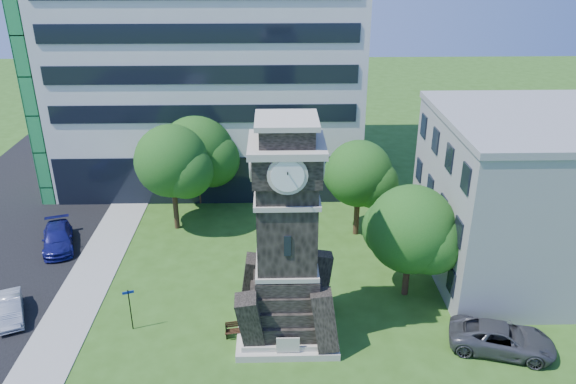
{
  "coord_description": "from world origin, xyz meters",
  "views": [
    {
      "loc": [
        2.43,
        -23.34,
        19.91
      ],
      "look_at": [
        3.17,
        6.35,
        6.43
      ],
      "focal_mm": 35.0,
      "sensor_mm": 36.0,
      "label": 1
    }
  ],
  "objects_px": {
    "car_east_lot": "(502,338)",
    "car_street_north": "(58,238)",
    "street_sign": "(130,305)",
    "park_bench": "(242,328)",
    "clock_tower": "(287,247)",
    "car_street_mid": "(10,309)"
  },
  "relations": [
    {
      "from": "car_east_lot",
      "to": "car_street_north",
      "type": "bearing_deg",
      "value": 83.06
    },
    {
      "from": "car_east_lot",
      "to": "street_sign",
      "type": "height_order",
      "value": "street_sign"
    },
    {
      "from": "car_east_lot",
      "to": "street_sign",
      "type": "distance_m",
      "value": 19.99
    },
    {
      "from": "park_bench",
      "to": "clock_tower",
      "type": "bearing_deg",
      "value": 2.66
    },
    {
      "from": "clock_tower",
      "to": "car_east_lot",
      "type": "bearing_deg",
      "value": -10.17
    },
    {
      "from": "car_street_mid",
      "to": "park_bench",
      "type": "distance_m",
      "value": 13.49
    },
    {
      "from": "street_sign",
      "to": "car_street_mid",
      "type": "bearing_deg",
      "value": 151.94
    },
    {
      "from": "car_street_north",
      "to": "clock_tower",
      "type": "bearing_deg",
      "value": -49.66
    },
    {
      "from": "car_street_mid",
      "to": "car_street_north",
      "type": "relative_size",
      "value": 0.77
    },
    {
      "from": "car_street_north",
      "to": "park_bench",
      "type": "xyz_separation_m",
      "value": [
        13.42,
        -10.06,
        -0.2
      ]
    },
    {
      "from": "car_street_mid",
      "to": "park_bench",
      "type": "xyz_separation_m",
      "value": [
        13.34,
        -1.98,
        -0.11
      ]
    },
    {
      "from": "car_street_north",
      "to": "car_east_lot",
      "type": "relative_size",
      "value": 0.9
    },
    {
      "from": "car_street_north",
      "to": "car_east_lot",
      "type": "xyz_separation_m",
      "value": [
        27.11,
        -11.53,
        0.05
      ]
    },
    {
      "from": "park_bench",
      "to": "street_sign",
      "type": "distance_m",
      "value": 6.29
    },
    {
      "from": "car_street_mid",
      "to": "car_east_lot",
      "type": "relative_size",
      "value": 0.69
    },
    {
      "from": "car_street_mid",
      "to": "car_street_north",
      "type": "xyz_separation_m",
      "value": [
        -0.07,
        8.08,
        0.09
      ]
    },
    {
      "from": "car_street_mid",
      "to": "car_east_lot",
      "type": "distance_m",
      "value": 27.26
    },
    {
      "from": "car_street_north",
      "to": "street_sign",
      "type": "relative_size",
      "value": 1.88
    },
    {
      "from": "park_bench",
      "to": "car_street_north",
      "type": "bearing_deg",
      "value": 133.27
    },
    {
      "from": "car_street_mid",
      "to": "street_sign",
      "type": "xyz_separation_m",
      "value": [
        7.2,
        -1.21,
        1.0
      ]
    },
    {
      "from": "car_east_lot",
      "to": "park_bench",
      "type": "bearing_deg",
      "value": 99.95
    },
    {
      "from": "street_sign",
      "to": "car_street_north",
      "type": "bearing_deg",
      "value": 109.51
    }
  ]
}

